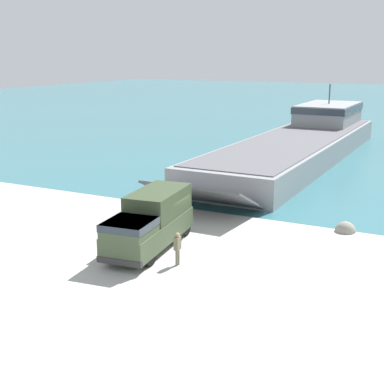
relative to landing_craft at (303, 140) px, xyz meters
name	(u,v)px	position (x,y,z in m)	size (l,w,h in m)	color
ground_plane	(167,237)	(-0.08, -29.91, -1.72)	(240.00, 240.00, 0.00)	#B7B5AD
water_surface	(384,106)	(-0.08, 66.20, -1.71)	(240.00, 180.00, 0.01)	#336B75
landing_craft	(303,140)	(0.00, 0.00, 0.00)	(9.36, 43.33, 7.18)	gray
military_truck	(150,221)	(0.01, -31.92, -0.13)	(3.24, 7.61, 3.11)	#3D4C33
soldier_on_ramp	(177,246)	(2.58, -33.51, -0.69)	(0.25, 0.44, 1.78)	#6B664C
shoreline_rock_a	(345,232)	(9.29, -24.04, -1.72)	(1.27, 1.27, 1.27)	gray
shoreline_rock_b	(139,204)	(-5.52, -24.37, -1.72)	(1.28, 1.28, 1.28)	#66605B
shoreline_rock_c	(148,200)	(-5.51, -23.15, -1.72)	(0.95, 0.95, 0.95)	#66605B
shoreline_rock_d	(144,196)	(-6.29, -22.36, -1.72)	(0.68, 0.68, 0.68)	#66605B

